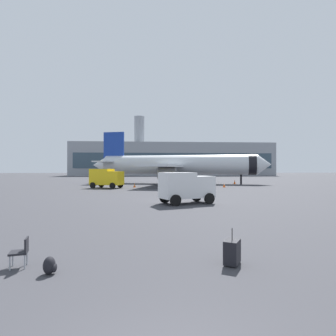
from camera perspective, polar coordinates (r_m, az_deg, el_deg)
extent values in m
cylinder|color=silver|center=(55.02, 2.05, 0.66)|extent=(29.83, 12.24, 3.80)
cone|color=silver|center=(54.51, 19.06, 0.68)|extent=(3.33, 4.15, 3.61)
cone|color=silver|center=(60.23, -13.68, 0.59)|extent=(4.05, 4.19, 3.42)
cylinder|color=black|center=(54.30, 16.75, 0.68)|extent=(2.45, 4.11, 3.88)
cube|color=silver|center=(63.07, 2.45, 0.28)|extent=(9.19, 16.70, 0.36)
cube|color=silver|center=(47.38, -0.86, 0.43)|extent=(9.19, 16.70, 0.36)
cylinder|color=gray|center=(60.61, 2.05, -0.93)|extent=(3.70, 3.03, 2.20)
cylinder|color=gray|center=(49.82, -0.21, -1.09)|extent=(3.70, 3.03, 2.20)
cube|color=#193899|center=(59.10, -10.97, 4.10)|extent=(4.32, 1.61, 6.40)
cube|color=silver|center=(62.09, -10.23, 1.12)|extent=(4.21, 6.49, 0.24)
cube|color=silver|center=(56.24, -12.73, 1.26)|extent=(4.21, 6.49, 0.24)
cylinder|color=black|center=(54.21, 14.64, -2.28)|extent=(0.36, 0.36, 1.80)
cylinder|color=black|center=(57.78, 0.52, -2.15)|extent=(0.44, 0.44, 1.80)
cylinder|color=black|center=(53.10, -0.53, -2.33)|extent=(0.44, 0.44, 1.80)
cube|color=yellow|center=(42.42, -10.59, -2.04)|extent=(2.43, 2.69, 2.04)
cube|color=#1E232D|center=(42.05, -9.75, -1.40)|extent=(0.88, 1.84, 0.84)
cube|color=yellow|center=(43.67, -13.31, -1.75)|extent=(3.74, 3.28, 2.40)
cylinder|color=black|center=(43.40, -9.69, -3.40)|extent=(0.91, 0.57, 0.90)
cylinder|color=black|center=(41.42, -11.25, -3.56)|extent=(0.91, 0.57, 0.90)
cylinder|color=black|center=(45.14, -13.41, -3.28)|extent=(0.91, 0.57, 0.90)
cylinder|color=black|center=(43.23, -15.08, -3.41)|extent=(0.91, 0.57, 0.90)
cube|color=white|center=(24.04, 6.63, -3.77)|extent=(2.33, 2.48, 1.78)
cube|color=#1E232D|center=(24.41, 8.14, -2.73)|extent=(0.68, 1.72, 0.74)
cube|color=white|center=(22.99, 1.90, -3.54)|extent=(3.16, 2.77, 2.10)
cylinder|color=black|center=(25.13, 5.84, -5.76)|extent=(0.92, 0.51, 0.90)
cylinder|color=black|center=(23.34, 8.42, -6.19)|extent=(0.92, 0.51, 0.90)
cylinder|color=black|center=(23.75, -0.65, -6.08)|extent=(0.92, 0.51, 0.90)
cylinder|color=black|center=(21.85, 1.55, -6.60)|extent=(0.92, 0.51, 0.90)
cube|color=#F2590C|center=(44.45, -6.83, -3.88)|extent=(0.44, 0.44, 0.04)
cone|color=#F2590C|center=(44.43, -6.83, -3.49)|extent=(0.36, 0.36, 0.58)
cylinder|color=white|center=(44.43, -6.83, -3.45)|extent=(0.23, 0.23, 0.10)
cube|color=#F2590C|center=(55.10, 13.41, -3.16)|extent=(0.44, 0.44, 0.04)
cone|color=#F2590C|center=(55.08, 13.41, -2.73)|extent=(0.36, 0.36, 0.79)
cylinder|color=white|center=(55.07, 13.41, -2.69)|extent=(0.23, 0.23, 0.10)
cube|color=#F2590C|center=(45.06, 11.35, -3.83)|extent=(0.44, 0.44, 0.04)
cone|color=#F2590C|center=(45.04, 11.35, -3.40)|extent=(0.36, 0.36, 0.65)
cylinder|color=white|center=(45.03, 11.35, -3.35)|extent=(0.23, 0.23, 0.10)
cube|color=black|center=(9.04, 12.92, -16.26)|extent=(0.67, 0.75, 0.70)
cylinder|color=black|center=(8.90, 12.92, -12.98)|extent=(0.02, 0.02, 0.36)
cylinder|color=black|center=(9.35, 13.25, -17.95)|extent=(0.08, 0.07, 0.08)
cylinder|color=black|center=(8.93, 12.57, -18.81)|extent=(0.08, 0.07, 0.08)
ellipsoid|color=black|center=(8.77, -23.02, -17.77)|extent=(0.32, 0.40, 0.48)
ellipsoid|color=black|center=(8.75, -22.11, -18.31)|extent=(0.12, 0.28, 0.24)
cube|color=black|center=(9.63, -28.12, -14.93)|extent=(0.58, 0.58, 0.06)
cube|color=black|center=(9.54, -26.84, -13.70)|extent=(0.16, 0.48, 0.40)
cylinder|color=#999EA5|center=(9.54, -29.52, -16.44)|extent=(0.04, 0.04, 0.44)
cylinder|color=#999EA5|center=(9.90, -29.06, -15.83)|extent=(0.04, 0.04, 0.44)
cylinder|color=#999EA5|center=(9.47, -27.15, -16.56)|extent=(0.04, 0.04, 0.44)
cylinder|color=#999EA5|center=(9.84, -26.77, -15.93)|extent=(0.04, 0.04, 0.44)
cube|color=gray|center=(123.93, 0.90, 1.70)|extent=(85.41, 20.33, 13.90)
cube|color=#334756|center=(113.74, 1.38, 1.52)|extent=(81.14, 0.10, 6.26)
cylinder|color=gray|center=(124.55, -5.86, 7.67)|extent=(4.40, 4.40, 12.00)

